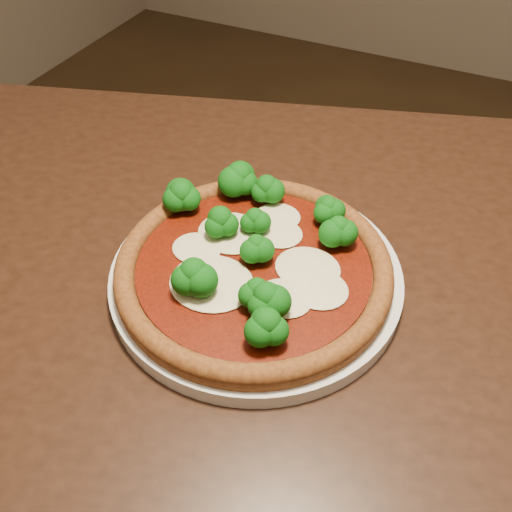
% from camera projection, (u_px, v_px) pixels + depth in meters
% --- Properties ---
extents(floor, '(4.00, 4.00, 0.00)m').
position_uv_depth(floor, '(418.00, 496.00, 1.21)').
color(floor, black).
rests_on(floor, ground).
extents(dining_table, '(1.30, 1.15, 0.75)m').
position_uv_depth(dining_table, '(299.00, 367.00, 0.67)').
color(dining_table, black).
rests_on(dining_table, floor).
extents(plate, '(0.32, 0.32, 0.02)m').
position_uv_depth(plate, '(256.00, 276.00, 0.63)').
color(plate, silver).
rests_on(plate, dining_table).
extents(pizza, '(0.30, 0.30, 0.06)m').
position_uv_depth(pizza, '(253.00, 260.00, 0.61)').
color(pizza, brown).
rests_on(pizza, plate).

